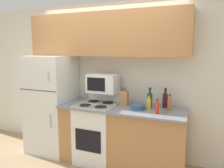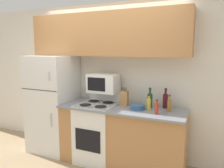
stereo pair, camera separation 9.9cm
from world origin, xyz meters
name	(u,v)px [view 1 (the left image)]	position (x,y,z in m)	size (l,w,h in m)	color
wall_back	(110,80)	(0.00, 0.71, 1.27)	(8.00, 0.05, 2.55)	silver
lower_cabinets	(122,136)	(0.37, 0.31, 0.47)	(1.91, 0.66, 0.93)	#B27A47
refrigerator	(52,104)	(-0.96, 0.34, 0.84)	(0.74, 0.70, 1.69)	white
upper_cabinets	(105,35)	(0.00, 0.52, 2.03)	(2.65, 0.33, 0.68)	#B27A47
stove	(97,131)	(-0.04, 0.30, 0.49)	(0.59, 0.64, 1.10)	white
microwave	(103,83)	(-0.01, 0.45, 1.26)	(0.48, 0.31, 0.30)	white
knife_block	(124,98)	(0.38, 0.40, 1.05)	(0.12, 0.09, 0.29)	#B27A47
bowl	(138,106)	(0.62, 0.30, 0.97)	(0.22, 0.22, 0.07)	#335B84
bottle_hot_sauce	(157,108)	(0.93, 0.17, 1.01)	(0.05, 0.05, 0.20)	red
bottle_cooking_spray	(149,103)	(0.77, 0.36, 1.02)	(0.06, 0.06, 0.22)	gold
bottle_wine_red	(165,100)	(0.98, 0.53, 1.05)	(0.08, 0.08, 0.30)	#470F19
bottle_wine_green	(150,100)	(0.76, 0.46, 1.05)	(0.08, 0.08, 0.30)	#194C23
bottle_vinegar	(169,105)	(1.07, 0.36, 1.02)	(0.06, 0.06, 0.24)	olive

